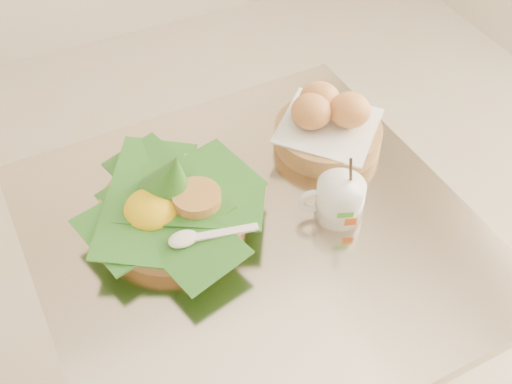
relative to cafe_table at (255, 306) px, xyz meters
name	(u,v)px	position (x,y,z in m)	size (l,w,h in m)	color
cafe_table	(255,306)	(0.00, 0.00, 0.00)	(0.73, 0.73, 0.75)	gray
rice_basket	(171,203)	(-0.11, 0.08, 0.26)	(0.30, 0.30, 0.15)	tan
bread_basket	(327,124)	(0.22, 0.15, 0.26)	(0.24, 0.24, 0.10)	tan
coffee_mug	(339,199)	(0.14, -0.02, 0.26)	(0.11, 0.09, 0.14)	white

